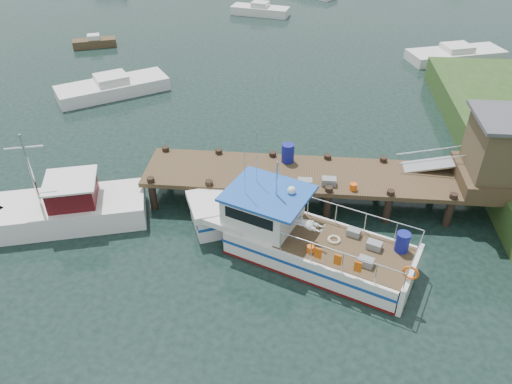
# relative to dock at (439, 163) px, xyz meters

# --- Properties ---
(ground_plane) EXTENTS (160.00, 160.00, 0.00)m
(ground_plane) POSITION_rel_dock_xyz_m (-6.51, -0.01, -2.24)
(ground_plane) COLOR black
(dock) EXTENTS (16.60, 3.00, 4.78)m
(dock) POSITION_rel_dock_xyz_m (0.00, 0.00, 0.00)
(dock) COLOR #473522
(dock) RESTS_ON ground
(lobster_boat) EXTENTS (9.36, 5.68, 4.64)m
(lobster_boat) POSITION_rel_dock_xyz_m (-5.98, -3.54, -1.40)
(lobster_boat) COLOR silver
(lobster_boat) RESTS_ON ground
(work_boat) EXTENTS (8.07, 4.25, 4.25)m
(work_boat) POSITION_rel_dock_xyz_m (-15.85, -2.67, -1.57)
(work_boat) COLOR silver
(work_boat) RESTS_ON ground
(moored_rowboat) EXTENTS (3.44, 2.17, 0.95)m
(moored_rowboat) POSITION_rel_dock_xyz_m (-22.23, 19.07, -1.89)
(moored_rowboat) COLOR #473522
(moored_rowboat) RESTS_ON ground
(moored_a) EXTENTS (6.98, 5.78, 1.26)m
(moored_a) POSITION_rel_dock_xyz_m (-17.80, 10.40, -1.77)
(moored_a) COLOR silver
(moored_a) RESTS_ON ground
(moored_b) EXTENTS (5.59, 2.89, 1.18)m
(moored_b) POSITION_rel_dock_xyz_m (-10.04, 29.17, -1.80)
(moored_b) COLOR silver
(moored_b) RESTS_ON ground
(moored_c) EXTENTS (7.47, 4.55, 1.12)m
(moored_c) POSITION_rel_dock_xyz_m (5.36, 18.78, -1.83)
(moored_c) COLOR silver
(moored_c) RESTS_ON ground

